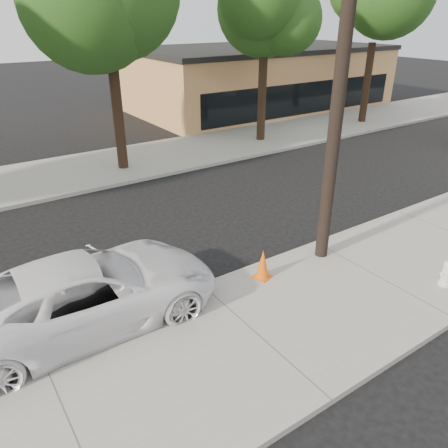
% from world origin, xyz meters
% --- Properties ---
extents(ground, '(120.00, 120.00, 0.00)m').
position_xyz_m(ground, '(0.00, 0.00, 0.00)').
color(ground, black).
rests_on(ground, ground).
extents(near_sidewalk, '(90.00, 4.40, 0.15)m').
position_xyz_m(near_sidewalk, '(0.00, -4.30, 0.07)').
color(near_sidewalk, gray).
rests_on(near_sidewalk, ground).
extents(far_sidewalk, '(90.00, 5.00, 0.15)m').
position_xyz_m(far_sidewalk, '(0.00, 8.50, 0.07)').
color(far_sidewalk, gray).
rests_on(far_sidewalk, ground).
extents(curb_near, '(90.00, 0.12, 0.16)m').
position_xyz_m(curb_near, '(0.00, -2.10, 0.07)').
color(curb_near, '#9E9B93').
rests_on(curb_near, ground).
extents(building_main, '(18.00, 10.00, 4.00)m').
position_xyz_m(building_main, '(16.00, 16.00, 2.00)').
color(building_main, '#B9804D').
rests_on(building_main, ground).
extents(utility_pole, '(1.40, 0.34, 9.00)m').
position_xyz_m(utility_pole, '(3.60, -2.70, 4.70)').
color(utility_pole, black).
rests_on(utility_pole, near_sidewalk).
extents(tree_d, '(4.50, 4.35, 8.75)m').
position_xyz_m(tree_d, '(10.20, 7.95, 6.37)').
color(tree_d, black).
rests_on(tree_d, far_sidewalk).
extents(tree_e, '(4.80, 4.65, 9.25)m').
position_xyz_m(tree_e, '(18.21, 7.74, 6.70)').
color(tree_e, black).
rests_on(tree_e, far_sidewalk).
extents(police_cruiser, '(5.90, 2.78, 1.63)m').
position_xyz_m(police_cruiser, '(-2.74, -1.80, 0.82)').
color(police_cruiser, white).
rests_on(police_cruiser, ground).
extents(fire_hydrant, '(0.37, 0.33, 0.68)m').
position_xyz_m(fire_hydrant, '(5.08, -5.54, 0.48)').
color(fire_hydrant, white).
rests_on(fire_hydrant, near_sidewalk).
extents(traffic_cone, '(0.50, 0.50, 0.80)m').
position_xyz_m(traffic_cone, '(1.48, -2.68, 0.53)').
color(traffic_cone, '#F3600C').
rests_on(traffic_cone, near_sidewalk).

